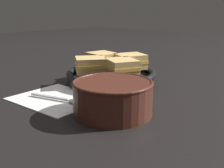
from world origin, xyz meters
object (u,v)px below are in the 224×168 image
Objects in this scene: sandwich_near_right at (122,67)px; soup_bowl at (113,96)px; skillet at (111,77)px; sandwich_far_left at (130,61)px; sandwich_near_left at (91,65)px; sandwich_far_right at (102,60)px; spoon at (70,100)px.

soup_bowl is at bearing -54.07° from sandwich_near_right.
skillet is 0.08m from sandwich_far_left.
sandwich_near_left and sandwich_far_right have the same top height.
sandwich_far_left reaches higher than skillet.
soup_bowl is 1.04× the size of spoon.
skillet is at bearing 134.24° from soup_bowl.
sandwich_far_right is (-0.25, 0.21, 0.02)m from soup_bowl.
sandwich_near_left is at bearing -110.51° from sandwich_far_left.
sandwich_near_left is 1.19× the size of sandwich_far_right.
sandwich_near_left is 1.04× the size of sandwich_near_right.
skillet is 0.08m from sandwich_near_right.
sandwich_near_right is at bearing 24.49° from sandwich_near_left.
soup_bowl is at bearing -45.76° from skillet.
soup_bowl is at bearing -7.23° from spoon.
spoon is (-0.13, -0.02, -0.04)m from soup_bowl.
sandwich_near_left reaches higher than skillet.
soup_bowl is 1.50× the size of sandwich_near_left.
spoon is 1.51× the size of sandwich_far_left.
spoon is 0.19m from sandwich_near_right.
spoon is 0.22m from skillet.
sandwich_far_left is at bearing 79.82° from spoon.
sandwich_far_left is at bearing 67.79° from skillet.
sandwich_far_left reaches higher than soup_bowl.
sandwich_near_left is at bearing 149.03° from soup_bowl.
sandwich_far_right is at bearing 100.33° from spoon.
sandwich_far_left reaches higher than spoon.
soup_bowl is 0.20m from sandwich_near_right.
spoon is at bearing -62.93° from sandwich_far_right.
sandwich_far_left is at bearing 114.49° from sandwich_near_right.
sandwich_far_left is 1.13× the size of sandwich_far_right.
spoon is at bearing -61.42° from sandwich_near_left.
skillet is at bearing -112.21° from sandwich_far_left.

